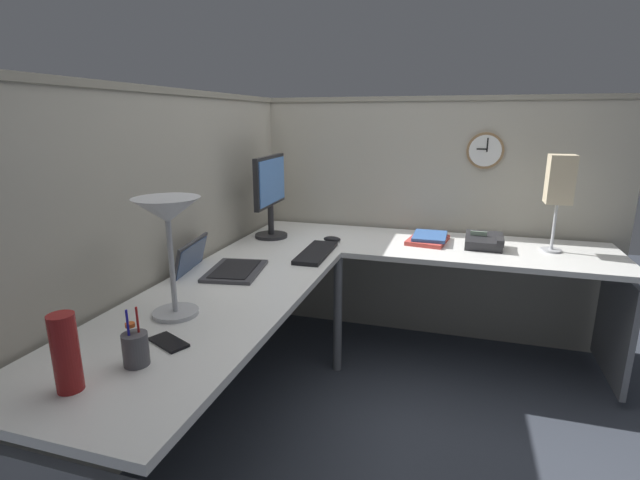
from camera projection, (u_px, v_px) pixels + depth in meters
ground_plane at (358, 388)px, 2.57m from camera, size 6.80×6.80×0.00m
cubicle_wall_back at (171, 256)px, 2.27m from camera, size 2.57×0.12×1.58m
cubicle_wall_right at (427, 219)px, 3.10m from camera, size 0.12×2.37×1.58m
desk at (364, 291)px, 2.26m from camera, size 2.35×2.15×0.73m
monitor at (270, 190)px, 2.81m from camera, size 0.46×0.20×0.50m
laptop at (216, 267)px, 2.23m from camera, size 0.40×0.43×0.22m
keyboard at (316, 253)px, 2.51m from camera, size 0.43×0.15×0.02m
computer_mouse at (332, 239)px, 2.77m from camera, size 0.06×0.10×0.03m
desk_lamp_dome at (168, 220)px, 1.65m from camera, size 0.24×0.24×0.44m
pen_cup at (136, 348)px, 1.38m from camera, size 0.08×0.08×0.18m
cell_phone at (169, 342)px, 1.52m from camera, size 0.12×0.16×0.01m
thermos_flask at (66, 353)px, 1.24m from camera, size 0.07×0.07×0.22m
office_phone at (485, 242)px, 2.63m from camera, size 0.20×0.21×0.11m
book_stack at (429, 238)px, 2.77m from camera, size 0.31×0.25×0.04m
desk_lamp_paper at (560, 182)px, 2.48m from camera, size 0.13×0.13×0.53m
wall_clock at (485, 151)px, 2.84m from camera, size 0.04×0.22×0.22m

